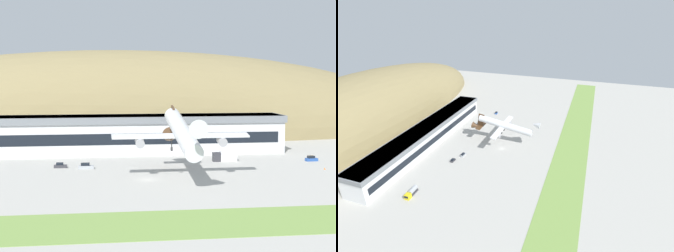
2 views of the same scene
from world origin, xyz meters
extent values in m
plane|color=#ADAAA3|center=(0.00, 0.00, 0.00)|extent=(368.94, 368.94, 0.00)
cube|color=#759947|center=(0.00, -42.63, 0.04)|extent=(332.05, 19.81, 0.08)
ellipsoid|color=olive|center=(-1.85, 112.56, 0.00)|extent=(299.41, 83.82, 75.14)
cube|color=silver|center=(-9.44, 47.62, 6.50)|extent=(119.96, 14.61, 13.00)
cube|color=slate|center=(-9.44, 47.62, 11.83)|extent=(121.16, 15.81, 2.34)
cube|color=black|center=(-9.44, 40.26, 5.85)|extent=(115.16, 0.16, 3.64)
cylinder|color=silver|center=(8.83, 0.59, 12.09)|extent=(4.44, 36.37, 10.42)
cone|color=silver|center=(8.83, -19.63, 15.52)|extent=(4.35, 5.54, 5.10)
cone|color=#4C331E|center=(8.83, 21.25, 8.59)|extent=(4.35, 6.42, 5.25)
cube|color=#4C331E|center=(8.83, 17.75, 13.50)|extent=(0.50, 5.38, 9.19)
cube|color=#4C331E|center=(8.83, 17.97, 9.14)|extent=(11.54, 3.12, 0.87)
cube|color=silver|center=(8.83, 2.37, 11.01)|extent=(36.08, 3.62, 1.05)
cylinder|color=#9E9EA3|center=(-2.00, 1.84, 9.55)|extent=(2.30, 3.93, 2.87)
cylinder|color=#9E9EA3|center=(19.65, 1.84, 9.55)|extent=(2.30, 3.93, 2.87)
cylinder|color=#2D2D2D|center=(6.39, 2.37, 8.69)|extent=(0.28, 0.28, 2.20)
cylinder|color=#2D2D2D|center=(6.39, 2.37, 7.59)|extent=(0.45, 1.10, 1.10)
cylinder|color=#2D2D2D|center=(11.27, 2.37, 8.69)|extent=(0.28, 0.28, 2.20)
cylinder|color=#2D2D2D|center=(11.27, 2.37, 7.59)|extent=(0.45, 1.10, 1.10)
cylinder|color=#2D2D2D|center=(8.83, -11.88, 11.22)|extent=(0.22, 0.22, 1.98)
cylinder|color=#2D2D2D|center=(8.83, -11.88, 10.23)|extent=(0.30, 0.82, 0.82)
cube|color=#333338|center=(-23.33, 21.98, 0.40)|extent=(3.74, 1.84, 0.81)
cube|color=black|center=(-23.52, 21.99, 1.14)|extent=(2.07, 1.54, 0.66)
cube|color=#264C99|center=(53.48, 23.95, 0.47)|extent=(3.87, 2.00, 0.93)
cube|color=black|center=(53.30, 23.93, 1.32)|extent=(2.17, 1.60, 0.76)
cube|color=#999EA3|center=(-15.97, 19.07, 0.47)|extent=(4.48, 1.83, 0.93)
cube|color=black|center=(-16.19, 19.07, 1.32)|extent=(2.48, 1.52, 0.76)
cube|color=#333338|center=(24.01, 27.22, 1.40)|extent=(2.40, 2.25, 2.80)
cube|color=black|center=(22.78, 27.22, 1.90)|extent=(0.09, 1.90, 1.23)
cube|color=silver|center=(27.75, 27.21, 1.58)|extent=(5.09, 2.25, 3.16)
cube|color=orange|center=(51.31, 8.87, 0.01)|extent=(0.52, 0.52, 0.03)
cone|color=orange|center=(51.31, 8.87, 0.31)|extent=(0.40, 0.40, 0.55)
camera|label=1|loc=(-14.06, -141.19, 27.33)|focal=60.00mm
camera|label=2|loc=(-136.52, -49.55, 83.40)|focal=28.00mm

